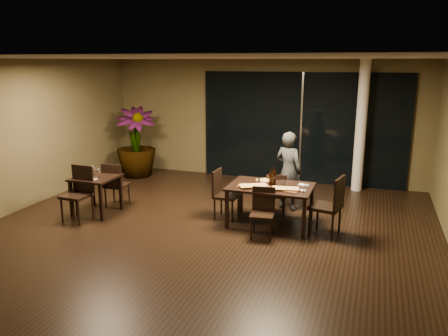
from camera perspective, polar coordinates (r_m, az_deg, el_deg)
The scene contains 32 objects.
ground at distance 7.78m, azimuth -2.68°, elevation -8.51°, with size 8.00×8.00×0.00m, color black.
wall_back at distance 11.15m, azimuth 5.07°, elevation 6.28°, with size 8.00×0.10×3.00m, color brown.
wall_front at distance 4.04m, azimuth -25.17°, elevation -8.66°, with size 8.00×0.10×3.00m, color brown.
wall_left at distance 9.61m, azimuth -25.87°, elevation 3.73°, with size 0.10×8.00×3.00m, color brown.
ceiling at distance 7.20m, azimuth -2.96°, elevation 14.33°, with size 8.00×8.00×0.04m, color silver.
window_panel at distance 10.88m, azimuth 10.06°, elevation 5.13°, with size 5.00×0.06×2.70m, color black.
column at distance 10.42m, azimuth 17.45°, elevation 5.17°, with size 0.24×0.24×3.00m, color white.
main_table at distance 7.99m, azimuth 6.10°, elevation -2.83°, with size 1.50×1.00×0.75m.
side_table at distance 8.95m, azimuth -16.40°, elevation -1.85°, with size 0.80×0.80×0.75m.
chair_main_far at distance 8.56m, azimuth 6.81°, elevation -3.15°, with size 0.47×0.47×0.84m.
chair_main_near at distance 7.54m, azimuth 5.09°, elevation -5.42°, with size 0.44×0.44×0.85m.
chair_main_left at distance 8.35m, azimuth -0.20°, elevation -3.09°, with size 0.45×0.45×0.94m.
chair_main_right at distance 7.69m, azimuth 13.82°, elevation -4.47°, with size 0.58×0.58×1.06m.
chair_side_far at distance 9.24m, azimuth -14.08°, elevation -1.86°, with size 0.47×0.47×0.94m.
chair_side_near at distance 8.71m, azimuth -18.38°, elevation -2.74°, with size 0.51×0.51×1.03m.
diner at distance 8.87m, azimuth 8.42°, elevation -0.38°, with size 0.54×0.36×1.60m, color #2A2C2E.
potted_plant at distance 11.56m, azimuth -11.44°, elevation 3.30°, with size 0.98×0.98×1.80m, color #1C4B19.
pizza_board_left at distance 7.85m, azimuth 3.87°, elevation -2.46°, with size 0.56×0.28×0.01m, color #492617.
pizza_board_right at distance 7.73m, azimuth 8.02°, elevation -2.81°, with size 0.51×0.25×0.01m, color #482E17.
oblong_pizza_left at distance 7.84m, azimuth 3.87°, elevation -2.34°, with size 0.48×0.22×0.02m, color maroon, non-canonical shape.
oblong_pizza_right at distance 7.73m, azimuth 8.02°, elevation -2.70°, with size 0.44×0.20×0.02m, color maroon, non-canonical shape.
round_pizza at distance 8.28m, azimuth 5.54°, elevation -1.63°, with size 0.27×0.27×0.01m, color #B32513.
bottle_a at distance 7.99m, azimuth 6.11°, elevation -1.18°, with size 0.06×0.06×0.29m, color black, non-canonical shape.
bottle_b at distance 7.95m, azimuth 6.44°, elevation -1.34°, with size 0.06×0.06×0.27m, color black, non-canonical shape.
bottle_c at distance 7.99m, azimuth 6.55°, elevation -1.04°, with size 0.07×0.07×0.33m, color black, non-canonical shape.
tumbler_left at distance 8.11m, azimuth 4.48°, elevation -1.64°, with size 0.08×0.08×0.09m, color white.
tumbler_right at distance 8.03m, azimuth 7.68°, elevation -1.89°, with size 0.08×0.08×0.09m, color white.
napkin_near at distance 7.73m, azimuth 9.96°, elevation -2.89°, with size 0.18×0.10×0.01m, color white.
napkin_far at distance 8.08m, azimuth 10.36°, elevation -2.18°, with size 0.18×0.10×0.01m, color white.
wine_glass_a at distance 9.05m, azimuth -16.67°, elevation -0.29°, with size 0.08×0.08×0.17m, color white, non-canonical shape.
wine_glass_b at distance 8.80m, azimuth -16.06°, elevation -0.68°, with size 0.07×0.07×0.17m, color white, non-canonical shape.
side_napkin at distance 8.71m, azimuth -16.88°, elevation -1.38°, with size 0.18×0.11×0.01m, color white.
Camera 1 is at (2.71, -6.66, 2.95)m, focal length 35.00 mm.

